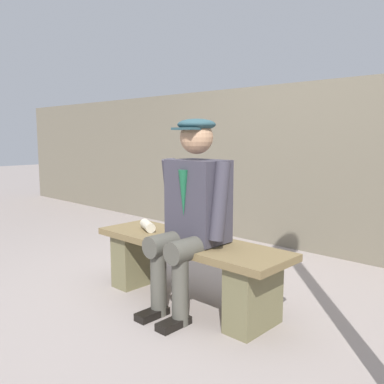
% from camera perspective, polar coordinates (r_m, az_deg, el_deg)
% --- Properties ---
extents(ground_plane, '(30.00, 30.00, 0.00)m').
position_cam_1_polar(ground_plane, '(3.13, -0.56, -15.11)').
color(ground_plane, gray).
extents(bench, '(1.57, 0.47, 0.48)m').
position_cam_1_polar(bench, '(3.03, -0.57, -9.90)').
color(bench, brown).
rests_on(bench, ground).
extents(seated_man, '(0.56, 0.61, 1.34)m').
position_cam_1_polar(seated_man, '(2.81, 0.03, -2.07)').
color(seated_man, '#3A3742').
rests_on(seated_man, ground).
extents(rolled_magazine, '(0.22, 0.16, 0.08)m').
position_cam_1_polar(rolled_magazine, '(3.27, -6.21, -4.68)').
color(rolled_magazine, beige).
rests_on(rolled_magazine, bench).
extents(stadium_wall, '(12.00, 0.24, 1.77)m').
position_cam_1_polar(stadium_wall, '(4.50, 16.90, 3.21)').
color(stadium_wall, '#6E6655').
rests_on(stadium_wall, ground).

